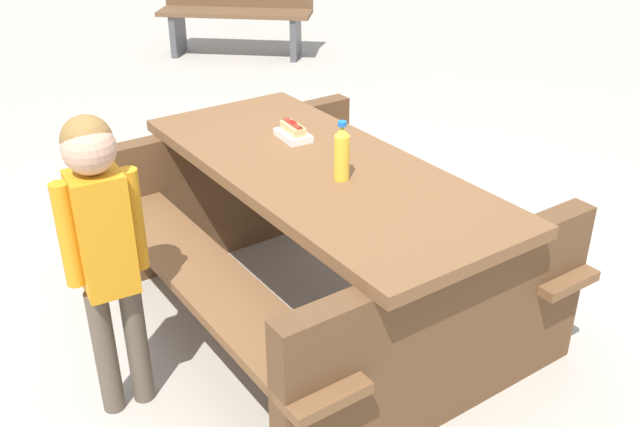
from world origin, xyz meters
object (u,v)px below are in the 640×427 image
picnic_table (320,230)px  child_in_coat (103,234)px  hotdog_tray (293,132)px  soda_bottle (342,153)px  park_bench_near (236,9)px

picnic_table → child_in_coat: child_in_coat is taller
picnic_table → hotdog_tray: size_ratio=10.75×
picnic_table → soda_bottle: 0.45m
picnic_table → hotdog_tray: bearing=5.1°
picnic_table → hotdog_tray: 0.46m
picnic_table → park_bench_near: bearing=-6.8°
picnic_table → hotdog_tray: hotdog_tray is taller
hotdog_tray → park_bench_near: bearing=-7.7°
picnic_table → soda_bottle: size_ratio=8.92×
soda_bottle → child_in_coat: size_ratio=0.21×
soda_bottle → hotdog_tray: size_ratio=1.21×
child_in_coat → park_bench_near: size_ratio=0.76×
picnic_table → soda_bottle: (-0.16, -0.04, 0.42)m
picnic_table → hotdog_tray: (0.31, 0.03, 0.34)m
park_bench_near → picnic_table: bearing=173.2°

